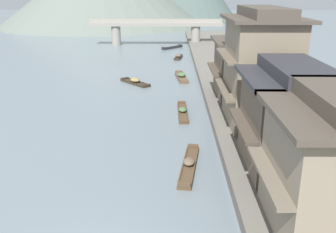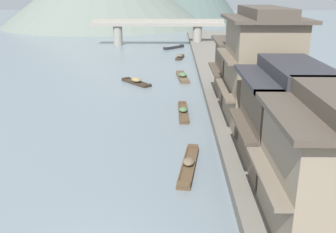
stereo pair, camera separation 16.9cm
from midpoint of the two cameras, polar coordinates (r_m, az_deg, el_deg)
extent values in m
cube|color=#6B665B|center=(44.90, 16.41, 4.79)|extent=(18.00, 110.00, 0.73)
cube|color=brown|center=(23.74, 3.02, -7.57)|extent=(1.61, 5.78, 0.22)
cube|color=brown|center=(26.10, 3.65, -4.54)|extent=(0.78, 0.46, 0.20)
cube|color=brown|center=(21.25, 2.25, -10.27)|extent=(0.78, 0.46, 0.20)
cube|color=brown|center=(23.70, 2.14, -7.19)|extent=(0.82, 5.18, 0.08)
cube|color=brown|center=(23.64, 3.92, -7.30)|extent=(0.82, 5.18, 0.08)
ellipsoid|color=brown|center=(23.60, 3.03, -6.89)|extent=(0.87, 1.12, 0.40)
cube|color=#33281E|center=(44.89, -5.14, 5.12)|extent=(3.95, 4.39, 0.18)
cube|color=#33281E|center=(46.68, -6.72, 5.81)|extent=(1.00, 0.92, 0.16)
cube|color=#33281E|center=(43.05, -3.44, 4.81)|extent=(1.00, 0.92, 0.16)
cube|color=#33281E|center=(44.58, -5.70, 5.18)|extent=(2.84, 3.34, 0.08)
cube|color=#33281E|center=(45.14, -4.60, 5.38)|extent=(2.84, 3.34, 0.08)
ellipsoid|color=olive|center=(44.80, -5.16, 5.57)|extent=(1.67, 1.72, 0.55)
cube|color=brown|center=(33.76, 2.11, 0.58)|extent=(0.91, 5.69, 0.19)
cube|color=brown|center=(36.28, 1.96, 2.18)|extent=(0.75, 0.37, 0.17)
cube|color=brown|center=(31.16, 2.30, -0.65)|extent=(0.75, 0.37, 0.17)
cube|color=brown|center=(33.71, 1.48, 0.80)|extent=(0.15, 5.18, 0.08)
cube|color=brown|center=(33.74, 2.75, 0.79)|extent=(0.15, 5.18, 0.08)
ellipsoid|color=#4C6B42|center=(33.67, 2.12, 1.06)|extent=(0.76, 1.05, 0.41)
cube|color=brown|center=(47.20, 1.97, 5.92)|extent=(1.66, 5.59, 0.27)
cube|color=brown|center=(49.67, 1.58, 6.87)|extent=(0.99, 0.46, 0.24)
cube|color=brown|center=(44.63, 2.41, 5.50)|extent=(0.99, 0.46, 0.24)
cube|color=brown|center=(47.10, 1.38, 6.11)|extent=(0.63, 4.99, 0.08)
cube|color=brown|center=(47.23, 2.57, 6.13)|extent=(0.63, 4.99, 0.08)
ellipsoid|color=#4C6B42|center=(47.11, 1.98, 6.39)|extent=(1.10, 1.43, 0.53)
cube|color=#33281E|center=(61.66, 1.51, 8.94)|extent=(1.56, 3.96, 0.21)
cube|color=#33281E|center=(63.36, 1.76, 9.38)|extent=(0.89, 0.49, 0.19)
cube|color=#33281E|center=(59.90, 1.25, 8.84)|extent=(0.89, 0.49, 0.19)
cube|color=#33281E|center=(61.70, 1.11, 9.08)|extent=(0.63, 3.32, 0.08)
cube|color=#33281E|center=(61.57, 1.91, 9.06)|extent=(0.63, 3.32, 0.08)
ellipsoid|color=brown|center=(61.60, 1.51, 9.25)|extent=(1.03, 1.31, 0.47)
cube|color=#232326|center=(72.48, 0.58, 10.45)|extent=(4.03, 4.46, 0.26)
cube|color=#232326|center=(70.64, -0.75, 10.43)|extent=(0.79, 0.76, 0.23)
cube|color=#232326|center=(74.29, 1.84, 10.84)|extent=(0.79, 0.76, 0.23)
cube|color=#232326|center=(72.21, 0.80, 10.55)|extent=(3.14, 3.60, 0.08)
cube|color=#232326|center=(72.70, 0.35, 10.61)|extent=(3.14, 3.60, 0.08)
cube|color=#6E6151|center=(16.29, 14.70, -8.52)|extent=(0.70, 5.47, 0.16)
cube|color=brown|center=(22.41, 18.04, -1.20)|extent=(4.84, 5.80, 5.20)
cube|color=#4D4135|center=(21.75, 11.05, -1.21)|extent=(0.70, 5.80, 0.16)
cube|color=#2D2D33|center=(21.68, 18.76, 5.57)|extent=(5.74, 6.70, 0.24)
cube|color=#2D2D33|center=(21.58, 18.89, 6.78)|extent=(2.91, 6.70, 0.70)
cube|color=#7F705B|center=(29.42, 13.64, 6.47)|extent=(4.55, 6.98, 7.80)
cube|color=brown|center=(29.24, 8.41, 4.11)|extent=(0.70, 6.98, 0.16)
cube|color=brown|center=(28.70, 8.66, 9.14)|extent=(0.70, 6.98, 0.16)
cube|color=#4C4238|center=(28.86, 14.27, 14.29)|extent=(5.45, 7.88, 0.24)
cube|color=#4C4238|center=(28.84, 14.34, 15.22)|extent=(2.73, 7.88, 0.70)
cube|color=brown|center=(37.22, 12.05, 7.05)|extent=(5.99, 6.54, 5.20)
cube|color=#4D4135|center=(36.72, 6.88, 7.17)|extent=(0.70, 6.54, 0.16)
cube|color=#4C4238|center=(36.79, 12.34, 11.20)|extent=(6.89, 7.44, 0.24)
cube|color=#4C4238|center=(36.73, 12.39, 11.93)|extent=(3.59, 7.44, 0.70)
cube|color=gray|center=(76.35, -1.96, 13.86)|extent=(26.54, 2.40, 0.60)
cylinder|color=gray|center=(77.34, -7.98, 12.12)|extent=(1.80, 1.80, 3.80)
cylinder|color=gray|center=(76.62, 4.16, 12.19)|extent=(1.80, 1.80, 3.80)
cube|color=gray|center=(77.29, -1.93, 14.41)|extent=(26.54, 0.30, 0.70)
camera|label=1|loc=(0.08, -90.18, -0.06)|focal=39.96mm
camera|label=2|loc=(0.08, 89.82, 0.06)|focal=39.96mm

